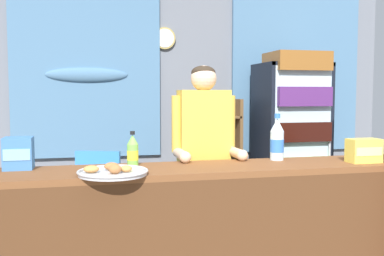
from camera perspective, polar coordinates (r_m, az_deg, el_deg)
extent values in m
cube|color=slate|center=(5.12, -1.60, 3.88)|extent=(5.00, 0.12, 2.67)
cube|color=teal|center=(4.94, -13.38, 7.81)|extent=(1.58, 0.04, 1.98)
ellipsoid|color=teal|center=(4.91, -13.36, 6.67)|extent=(0.87, 0.10, 0.16)
cube|color=teal|center=(5.52, 13.28, 7.43)|extent=(1.62, 0.04, 1.98)
ellipsoid|color=teal|center=(5.49, 13.36, 6.41)|extent=(0.89, 0.10, 0.16)
cylinder|color=tan|center=(5.05, -3.56, 11.46)|extent=(0.24, 0.03, 0.24)
cylinder|color=white|center=(5.03, -3.53, 11.48)|extent=(0.21, 0.01, 0.21)
cube|color=beige|center=(5.26, 6.97, 5.52)|extent=(0.24, 0.02, 0.18)
cube|color=brown|center=(2.92, 5.20, -5.18)|extent=(3.40, 0.50, 0.04)
cube|color=#4E2E18|center=(2.83, 6.67, -15.13)|extent=(3.40, 0.04, 0.88)
cube|color=black|center=(5.25, 11.18, -1.43)|extent=(0.71, 0.04, 1.71)
cube|color=black|center=(4.87, 8.94, -1.86)|extent=(0.04, 0.60, 1.71)
cube|color=black|center=(5.16, 15.87, -1.62)|extent=(0.04, 0.60, 1.71)
cube|color=black|center=(4.99, 12.67, 7.86)|extent=(0.71, 0.60, 0.04)
cube|color=black|center=(5.15, 12.36, -10.81)|extent=(0.71, 0.60, 0.08)
cube|color=silver|center=(4.74, 14.04, -1.49)|extent=(0.65, 0.02, 1.55)
cylinder|color=#B7B7BC|center=(4.86, 17.30, -2.01)|extent=(0.02, 0.02, 0.40)
cube|color=silver|center=(5.05, 12.44, -5.59)|extent=(0.63, 0.52, 0.02)
cube|color=#75C64C|center=(4.93, 13.07, -4.56)|extent=(0.59, 0.48, 0.20)
cube|color=silver|center=(5.00, 12.51, -1.46)|extent=(0.63, 0.52, 0.02)
cube|color=black|center=(4.88, 13.15, -0.31)|extent=(0.59, 0.48, 0.20)
cube|color=silver|center=(4.98, 12.58, 2.74)|extent=(0.63, 0.52, 0.02)
cube|color=#56286B|center=(4.87, 13.22, 3.99)|extent=(0.59, 0.48, 0.20)
cube|color=silver|center=(4.98, 12.65, 6.95)|extent=(0.63, 0.52, 0.02)
cube|color=brown|center=(4.88, 13.30, 8.28)|extent=(0.59, 0.48, 0.20)
cube|color=brown|center=(4.92, 1.00, -4.01)|extent=(0.04, 0.28, 1.33)
cube|color=brown|center=(5.05, 5.85, -3.82)|extent=(0.04, 0.28, 1.33)
cube|color=brown|center=(4.94, 3.48, 1.43)|extent=(0.44, 0.28, 0.02)
cylinder|color=#75C64C|center=(4.91, 2.75, 2.46)|extent=(0.06, 0.06, 0.16)
cylinder|color=orange|center=(4.95, 4.22, 2.48)|extent=(0.05, 0.05, 0.16)
cube|color=brown|center=(4.97, 3.46, -3.16)|extent=(0.44, 0.28, 0.02)
cylinder|color=orange|center=(4.94, 2.73, -2.18)|extent=(0.06, 0.06, 0.15)
cylinder|color=orange|center=(4.98, 4.19, -2.29)|extent=(0.06, 0.06, 0.12)
cube|color=brown|center=(5.04, 3.44, -7.65)|extent=(0.44, 0.28, 0.02)
cylinder|color=#75C64C|center=(5.00, 2.72, -6.72)|extent=(0.07, 0.07, 0.15)
cylinder|color=#56286B|center=(5.04, 4.17, -6.65)|extent=(0.07, 0.07, 0.15)
cube|color=#3884D6|center=(4.04, -12.86, -9.21)|extent=(0.56, 0.56, 0.04)
cube|color=#3884D6|center=(4.18, -12.02, -5.66)|extent=(0.41, 0.18, 0.40)
cylinder|color=#3884D6|center=(3.99, -16.36, -12.73)|extent=(0.04, 0.04, 0.44)
cylinder|color=#3884D6|center=(3.86, -10.99, -13.19)|extent=(0.04, 0.04, 0.44)
cylinder|color=#3884D6|center=(4.33, -14.41, -11.33)|extent=(0.04, 0.04, 0.44)
cylinder|color=#3884D6|center=(4.21, -9.46, -11.68)|extent=(0.04, 0.04, 0.44)
cube|color=#3884D6|center=(4.08, -15.57, -7.40)|extent=(0.17, 0.39, 0.03)
cube|color=#3884D6|center=(3.95, -10.12, -7.68)|extent=(0.17, 0.39, 0.03)
cylinder|color=#28282D|center=(3.39, 0.16, -11.95)|extent=(0.11, 0.11, 0.85)
cylinder|color=#28282D|center=(3.43, 2.77, -11.77)|extent=(0.11, 0.11, 0.85)
cube|color=gold|center=(3.29, 1.50, 0.03)|extent=(0.37, 0.20, 0.56)
sphere|color=#DBB28E|center=(3.28, 1.51, 6.40)|extent=(0.19, 0.19, 0.19)
ellipsoid|color=#2D2319|center=(3.29, 1.47, 7.14)|extent=(0.18, 0.18, 0.10)
cylinder|color=gold|center=(3.24, -1.94, 0.53)|extent=(0.08, 0.08, 0.42)
cylinder|color=#DBB28E|center=(3.11, -1.38, -3.46)|extent=(0.07, 0.26, 0.07)
sphere|color=#DBB28E|center=(2.99, -0.86, -3.79)|extent=(0.08, 0.08, 0.08)
cylinder|color=gold|center=(3.34, 4.83, 0.64)|extent=(0.08, 0.08, 0.42)
cylinder|color=#DBB28E|center=(3.22, 5.64, -3.22)|extent=(0.07, 0.26, 0.07)
sphere|color=#DBB28E|center=(3.10, 6.43, -3.52)|extent=(0.08, 0.08, 0.08)
cylinder|color=silver|center=(3.18, 10.88, -2.25)|extent=(0.10, 0.10, 0.20)
cone|color=silver|center=(3.17, 10.92, 0.41)|extent=(0.10, 0.10, 0.09)
cylinder|color=blue|center=(3.16, 10.93, 1.54)|extent=(0.04, 0.04, 0.03)
cylinder|color=blue|center=(3.18, 10.88, -2.25)|extent=(0.10, 0.10, 0.09)
cylinder|color=#75C64C|center=(2.89, -7.64, -3.49)|extent=(0.07, 0.07, 0.14)
cone|color=#75C64C|center=(2.88, -7.66, -1.48)|extent=(0.07, 0.07, 0.06)
cylinder|color=black|center=(2.88, -7.67, -0.62)|extent=(0.03, 0.03, 0.02)
cylinder|color=yellow|center=(2.89, -7.64, -3.49)|extent=(0.07, 0.07, 0.06)
cube|color=#3D75B7|center=(2.95, -21.44, -3.04)|extent=(0.17, 0.16, 0.20)
cube|color=#7CB5F7|center=(2.87, -21.67, -3.24)|extent=(0.16, 0.00, 0.07)
cube|color=#EAD14C|center=(3.24, 21.23, -2.73)|extent=(0.22, 0.12, 0.16)
cube|color=#FFFF8C|center=(3.19, 21.88, -2.86)|extent=(0.19, 0.00, 0.06)
cylinder|color=#BCBCC1|center=(2.60, -10.15, -5.81)|extent=(0.39, 0.39, 0.02)
torus|color=#BCBCC1|center=(2.60, -10.15, -5.50)|extent=(0.41, 0.41, 0.02)
ellipsoid|color=#C68947|center=(2.59, -8.50, -5.20)|extent=(0.07, 0.06, 0.04)
ellipsoid|color=#A36638|center=(2.67, -10.33, -4.86)|extent=(0.09, 0.07, 0.05)
ellipsoid|color=#C68947|center=(2.60, -12.84, -5.17)|extent=(0.09, 0.08, 0.04)
ellipsoid|color=#A36638|center=(2.54, -9.86, -5.23)|extent=(0.07, 0.06, 0.05)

